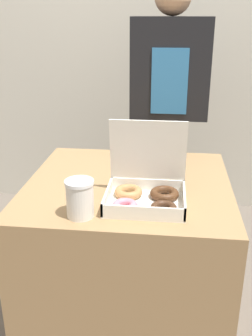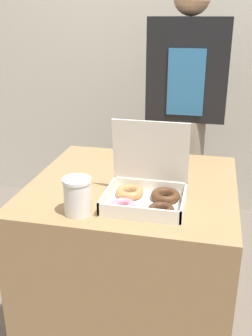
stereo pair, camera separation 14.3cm
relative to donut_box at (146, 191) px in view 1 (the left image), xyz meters
name	(u,v)px [view 1 (the left image)]	position (x,y,z in m)	size (l,w,h in m)	color
ground_plane	(128,322)	(-0.08, 0.18, -0.80)	(14.00, 14.00, 0.00)	#665B51
wall_back	(150,31)	(-0.08, 1.55, 0.50)	(10.00, 0.05, 2.60)	beige
table	(128,258)	(-0.08, 0.18, -0.42)	(0.85, 0.82, 0.75)	#99754C
donut_box	(146,191)	(0.00, 0.00, 0.00)	(0.29, 0.26, 0.30)	white
coffee_cup	(80,198)	(-0.22, -0.14, 0.02)	(0.10, 0.10, 0.14)	silver
person_customer	(168,117)	(0.07, 0.90, 0.06)	(0.43, 0.24, 1.61)	gray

